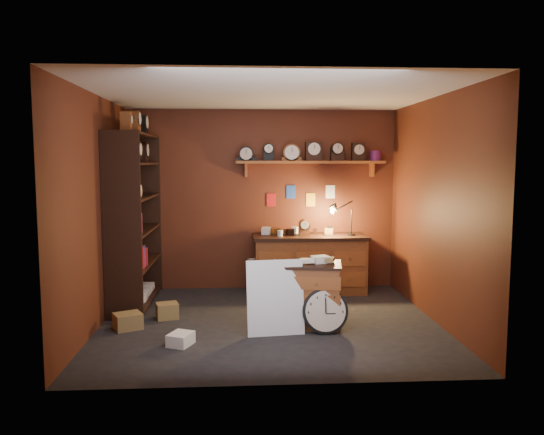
{
  "coord_description": "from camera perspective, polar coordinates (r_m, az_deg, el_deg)",
  "views": [
    {
      "loc": [
        -0.35,
        -6.2,
        1.92
      ],
      "look_at": [
        0.05,
        0.35,
        1.23
      ],
      "focal_mm": 35.0,
      "sensor_mm": 36.0,
      "label": 1
    }
  ],
  "objects": [
    {
      "name": "floor",
      "position": [
        6.5,
        -0.27,
        -11.21
      ],
      "size": [
        4.0,
        4.0,
        0.0
      ],
      "primitive_type": "plane",
      "color": "black",
      "rests_on": "ground"
    },
    {
      "name": "room_shell",
      "position": [
        6.32,
        0.07,
        4.16
      ],
      "size": [
        4.02,
        3.62,
        2.71
      ],
      "color": "#552514",
      "rests_on": "ground"
    },
    {
      "name": "shelving_unit",
      "position": [
        7.35,
        -14.81,
        0.57
      ],
      "size": [
        0.47,
        1.6,
        2.58
      ],
      "color": "black",
      "rests_on": "ground"
    },
    {
      "name": "workbench",
      "position": [
        7.88,
        4.08,
        -4.62
      ],
      "size": [
        1.67,
        0.66,
        1.36
      ],
      "color": "brown",
      "rests_on": "ground"
    },
    {
      "name": "low_cabinet",
      "position": [
        6.3,
        4.41,
        -7.97
      ],
      "size": [
        0.74,
        0.65,
        0.83
      ],
      "rotation": [
        0.0,
        0.0,
        -0.17
      ],
      "color": "brown",
      "rests_on": "ground"
    },
    {
      "name": "big_round_clock",
      "position": [
        6.08,
        5.74,
        -9.98
      ],
      "size": [
        0.52,
        0.17,
        0.52
      ],
      "color": "black",
      "rests_on": "ground"
    },
    {
      "name": "white_panel",
      "position": [
        6.11,
        0.36,
        -12.37
      ],
      "size": [
        0.66,
        0.25,
        0.85
      ],
      "primitive_type": "cube",
      "rotation": [
        -0.17,
        0.0,
        0.11
      ],
      "color": "silver",
      "rests_on": "ground"
    },
    {
      "name": "mini_fridge",
      "position": [
        7.79,
        -0.32,
        -6.41
      ],
      "size": [
        0.62,
        0.65,
        0.5
      ],
      "rotation": [
        0.0,
        0.0,
        0.38
      ],
      "color": "silver",
      "rests_on": "ground"
    },
    {
      "name": "floor_box_a",
      "position": [
        6.46,
        -15.24,
        -10.7
      ],
      "size": [
        0.38,
        0.36,
        0.18
      ],
      "primitive_type": "cube",
      "rotation": [
        0.0,
        0.0,
        0.47
      ],
      "color": "olive",
      "rests_on": "ground"
    },
    {
      "name": "floor_box_b",
      "position": [
        5.81,
        -9.8,
        -12.77
      ],
      "size": [
        0.3,
        0.32,
        0.13
      ],
      "primitive_type": "cube",
      "rotation": [
        0.0,
        0.0,
        -0.41
      ],
      "color": "white",
      "rests_on": "ground"
    },
    {
      "name": "floor_box_c",
      "position": [
        6.75,
        -11.2,
        -9.82
      ],
      "size": [
        0.31,
        0.28,
        0.19
      ],
      "primitive_type": "cube",
      "rotation": [
        0.0,
        0.0,
        0.29
      ],
      "color": "olive",
      "rests_on": "ground"
    }
  ]
}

